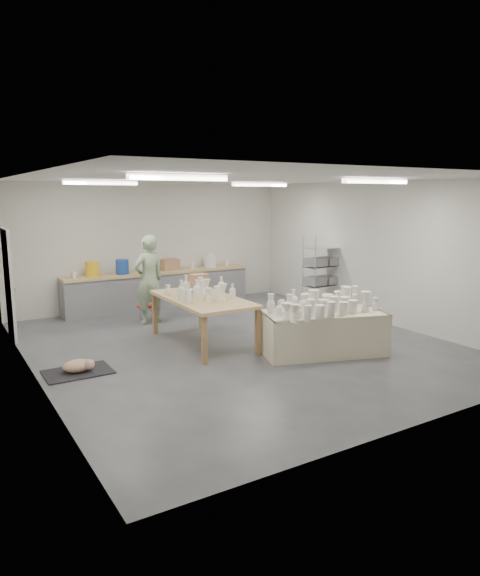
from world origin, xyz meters
TOP-DOWN VIEW (x-y plane):
  - room at (-0.11, 0.08)m, footprint 8.00×8.02m
  - back_counter at (-0.01, 3.68)m, footprint 4.60×0.60m
  - wire_shelf at (3.20, 1.40)m, footprint 0.88×0.48m
  - drying_table at (0.98, -1.20)m, footprint 2.29×1.63m
  - work_table at (-0.49, 0.46)m, footprint 1.20×2.34m
  - rug at (-2.90, -0.01)m, footprint 1.00×0.70m
  - cat at (-2.88, -0.03)m, footprint 0.49×0.37m
  - potter at (-0.77, 2.36)m, footprint 0.77×0.58m
  - red_stool at (-0.77, 2.63)m, footprint 0.37×0.37m

SIDE VIEW (x-z plane):
  - rug at x=-2.90m, z-range 0.00..0.02m
  - cat at x=-2.88m, z-range 0.02..0.22m
  - red_stool at x=-0.77m, z-range 0.13..0.48m
  - drying_table at x=0.98m, z-range -0.12..0.98m
  - back_counter at x=-0.01m, z-range -0.13..1.11m
  - work_table at x=-0.49m, z-range 0.25..1.50m
  - wire_shelf at x=3.20m, z-range 0.02..1.82m
  - potter at x=-0.77m, z-range 0.00..1.89m
  - room at x=-0.11m, z-range 0.56..3.56m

